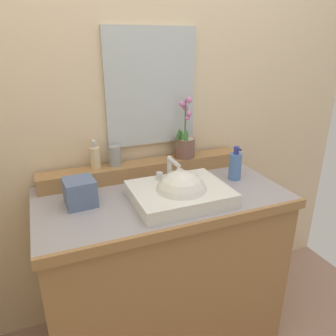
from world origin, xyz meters
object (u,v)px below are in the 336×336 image
(potted_plant, at_px, (185,143))
(tissue_box, at_px, (80,192))
(soap_dispenser, at_px, (95,157))
(lotion_bottle, at_px, (235,166))
(tumbler_cup, at_px, (115,156))
(sink_basin, at_px, (181,195))

(potted_plant, relative_size, tissue_box, 2.57)
(soap_dispenser, xyz_separation_m, lotion_bottle, (0.68, -0.23, -0.06))
(tumbler_cup, bearing_deg, soap_dispenser, 179.25)
(lotion_bottle, bearing_deg, soap_dispenser, 161.24)
(sink_basin, height_order, potted_plant, potted_plant)
(lotion_bottle, height_order, tissue_box, lotion_bottle)
(sink_basin, bearing_deg, lotion_bottle, 18.28)
(soap_dispenser, bearing_deg, sink_basin, -48.44)
(soap_dispenser, distance_m, tissue_box, 0.26)
(tissue_box, bearing_deg, sink_basin, -17.43)
(potted_plant, height_order, tumbler_cup, potted_plant)
(sink_basin, height_order, tumbler_cup, tumbler_cup)
(sink_basin, relative_size, soap_dispenser, 2.95)
(potted_plant, distance_m, soap_dispenser, 0.49)
(lotion_bottle, bearing_deg, sink_basin, -161.72)
(sink_basin, bearing_deg, tumbler_cup, 121.33)
(potted_plant, height_order, lotion_bottle, potted_plant)
(soap_dispenser, bearing_deg, tissue_box, -117.54)
(sink_basin, relative_size, tumbler_cup, 4.14)
(potted_plant, bearing_deg, tissue_box, -161.49)
(potted_plant, xyz_separation_m, soap_dispenser, (-0.49, 0.02, -0.02))
(sink_basin, distance_m, soap_dispenser, 0.48)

